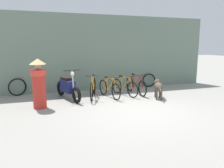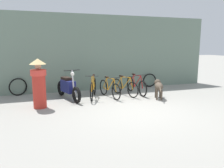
% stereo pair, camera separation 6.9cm
% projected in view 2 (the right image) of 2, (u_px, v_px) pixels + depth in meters
% --- Properties ---
extents(ground_plane, '(60.00, 60.00, 0.00)m').
position_uv_depth(ground_plane, '(139.00, 110.00, 6.57)').
color(ground_plane, gray).
extents(shop_wall_back, '(9.88, 0.20, 3.22)m').
position_uv_depth(shop_wall_back, '(105.00, 53.00, 9.57)').
color(shop_wall_back, slate).
rests_on(shop_wall_back, ground).
extents(bicycle_0, '(0.66, 1.67, 0.89)m').
position_uv_depth(bicycle_0, '(93.00, 88.00, 8.08)').
color(bicycle_0, black).
rests_on(bicycle_0, ground).
extents(bicycle_1, '(0.47, 1.57, 0.80)m').
position_uv_depth(bicycle_1, '(109.00, 89.00, 8.17)').
color(bicycle_1, black).
rests_on(bicycle_1, ground).
extents(bicycle_2, '(0.58, 1.50, 0.79)m').
position_uv_depth(bicycle_2, '(125.00, 87.00, 8.47)').
color(bicycle_2, black).
rests_on(bicycle_2, ground).
extents(bicycle_3, '(0.46, 1.71, 0.82)m').
position_uv_depth(bicycle_3, '(136.00, 86.00, 8.77)').
color(bicycle_3, black).
rests_on(bicycle_3, ground).
extents(motorcycle, '(0.71, 1.91, 1.11)m').
position_uv_depth(motorcycle, '(68.00, 88.00, 7.88)').
color(motorcycle, black).
rests_on(motorcycle, ground).
extents(stray_dog, '(0.55, 1.01, 0.67)m').
position_uv_depth(stray_dog, '(159.00, 86.00, 7.99)').
color(stray_dog, '#4C3F33').
rests_on(stray_dog, ground).
extents(person_in_robes, '(0.57, 0.57, 1.54)m').
position_uv_depth(person_in_robes, '(39.00, 82.00, 6.72)').
color(person_in_robes, '#B72D23').
rests_on(person_in_robes, ground).
extents(spare_tire_left, '(0.64, 0.15, 0.64)m').
position_uv_depth(spare_tire_left, '(150.00, 80.00, 10.22)').
color(spare_tire_left, black).
rests_on(spare_tire_left, ground).
extents(spare_tire_right, '(0.66, 0.30, 0.69)m').
position_uv_depth(spare_tire_right, '(18.00, 87.00, 8.43)').
color(spare_tire_right, black).
rests_on(spare_tire_right, ground).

